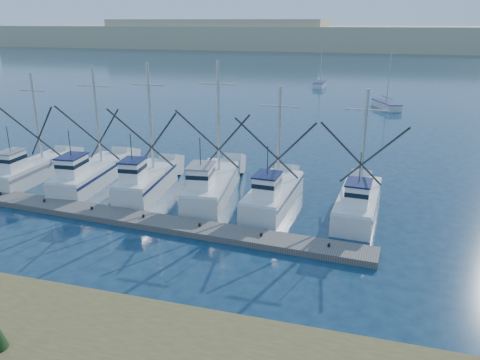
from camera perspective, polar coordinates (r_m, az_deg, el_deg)
name	(u,v)px	position (r m, az deg, el deg)	size (l,w,h in m)	color
ground	(252,283)	(23.98, 1.45, -12.49)	(500.00, 500.00, 0.00)	#0D2439
floating_dock	(144,220)	(31.05, -11.67, -4.83)	(29.53, 1.97, 0.39)	#66615B
dune_ridge	(371,38)	(229.99, 15.71, 16.34)	(360.00, 60.00, 10.00)	tan
trawler_fleet	(180,184)	(34.94, -7.28, -0.50)	(28.60, 9.38, 9.79)	silver
sailboat_near	(386,105)	(74.10, 17.39, 8.71)	(4.43, 6.65, 8.10)	silver
sailboat_far	(320,85)	(95.38, 9.70, 11.39)	(2.10, 5.37, 8.10)	silver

